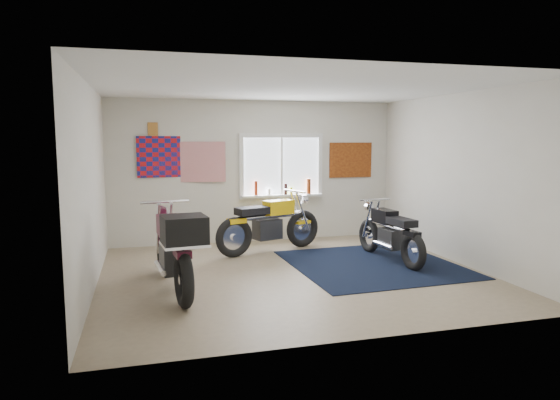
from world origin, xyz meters
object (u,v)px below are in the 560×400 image
object	(u,v)px
navy_rug	(373,264)
yellow_triumph	(269,225)
black_chrome_bike	(390,235)
maroon_tourer	(175,249)

from	to	relation	value
navy_rug	yellow_triumph	world-z (taller)	yellow_triumph
black_chrome_bike	maroon_tourer	xyz separation A→B (m)	(-3.48, -0.86, 0.16)
navy_rug	black_chrome_bike	size ratio (longest dim) A/B	1.37
yellow_triumph	maroon_tourer	size ratio (longest dim) A/B	0.92
navy_rug	maroon_tourer	bearing A→B (deg)	-167.39
yellow_triumph	navy_rug	bearing A→B (deg)	-62.86
maroon_tourer	black_chrome_bike	bearing A→B (deg)	-82.30
yellow_triumph	maroon_tourer	distance (m)	2.66
black_chrome_bike	maroon_tourer	bearing A→B (deg)	98.95
navy_rug	yellow_triumph	xyz separation A→B (m)	(-1.36, 1.31, 0.46)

